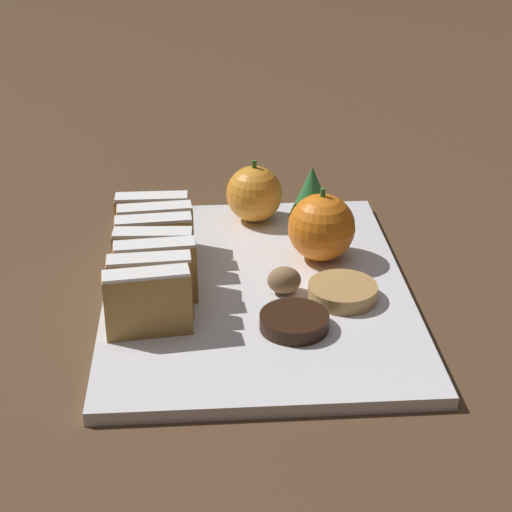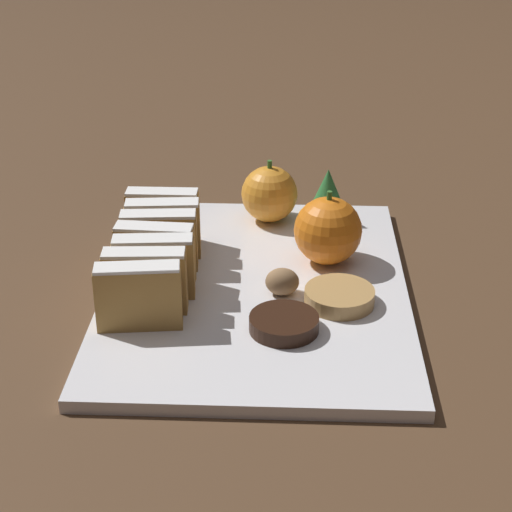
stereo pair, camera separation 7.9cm
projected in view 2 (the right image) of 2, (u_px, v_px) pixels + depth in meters
name	position (u px, v px, depth m)	size (l,w,h in m)	color
ground_plane	(256.00, 295.00, 0.81)	(6.00, 6.00, 0.00)	#513823
serving_platter	(256.00, 290.00, 0.81)	(0.28, 0.38, 0.01)	white
stollen_slice_front	(139.00, 296.00, 0.73)	(0.08, 0.03, 0.06)	#B28442
stollen_slice_second	(145.00, 281.00, 0.75)	(0.07, 0.02, 0.06)	#B28442
stollen_slice_third	(154.00, 267.00, 0.78)	(0.07, 0.03, 0.06)	#B28442
stollen_slice_fourth	(155.00, 253.00, 0.80)	(0.07, 0.02, 0.06)	#B28442
stollen_slice_fifth	(159.00, 241.00, 0.82)	(0.07, 0.03, 0.06)	#B28442
stollen_slice_sixth	(163.00, 229.00, 0.85)	(0.07, 0.03, 0.06)	#B28442
stollen_slice_back	(163.00, 218.00, 0.87)	(0.07, 0.02, 0.06)	#B28442
orange_near	(269.00, 194.00, 0.92)	(0.06, 0.06, 0.07)	orange
orange_far	(328.00, 231.00, 0.83)	(0.07, 0.07, 0.07)	orange
walnut	(282.00, 282.00, 0.79)	(0.03, 0.03, 0.03)	#8E6B47
chocolate_cookie	(284.00, 323.00, 0.73)	(0.06, 0.06, 0.01)	black
gingerbread_cookie	(339.00, 297.00, 0.77)	(0.06, 0.06, 0.01)	tan
evergreen_sprig	(328.00, 195.00, 0.92)	(0.05, 0.05, 0.06)	#2D7538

